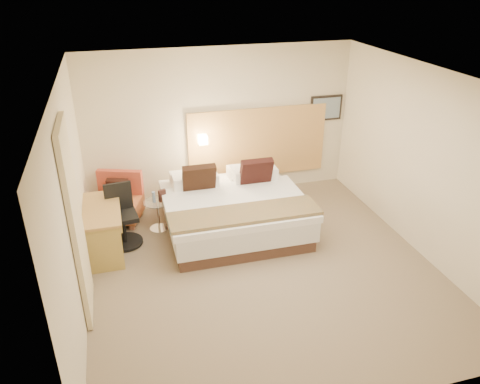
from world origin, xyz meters
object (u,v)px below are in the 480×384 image
object	(u,v)px
bed	(233,209)
desk	(104,217)
side_table	(158,214)
desk_chair	(122,220)
lounge_chair	(118,202)

from	to	relation	value
bed	desk	world-z (taller)	bed
bed	side_table	bearing A→B (deg)	166.61
bed	side_table	size ratio (longest dim) A/B	3.83
side_table	desk_chair	distance (m)	0.64
lounge_chair	side_table	world-z (taller)	lounge_chair
desk	desk_chair	bearing A→B (deg)	34.15
lounge_chair	desk_chair	xyz separation A→B (m)	(0.04, -0.79, 0.07)
side_table	lounge_chair	bearing A→B (deg)	139.50
lounge_chair	side_table	distance (m)	0.80
bed	side_table	distance (m)	1.21
desk	desk_chair	world-z (taller)	desk_chair
bed	lounge_chair	size ratio (longest dim) A/B	2.38
lounge_chair	side_table	size ratio (longest dim) A/B	1.61
desk_chair	desk	bearing A→B (deg)	-145.85
desk	desk_chair	size ratio (longest dim) A/B	1.24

